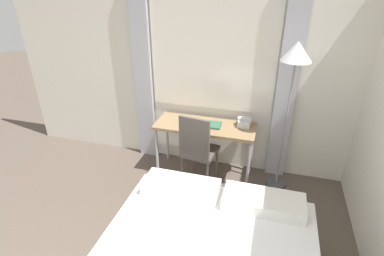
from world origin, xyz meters
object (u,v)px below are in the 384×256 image
(desk, at_px, (205,130))
(standing_lamp, at_px, (295,67))
(desk_chair, at_px, (198,147))
(telephone, at_px, (244,122))
(book, at_px, (211,125))

(desk, xyz_separation_m, standing_lamp, (0.96, 0.01, 0.89))
(desk_chair, relative_size, telephone, 5.36)
(standing_lamp, height_order, telephone, standing_lamp)
(desk_chair, bearing_deg, telephone, 45.92)
(standing_lamp, bearing_deg, desk, -179.47)
(desk, relative_size, book, 5.03)
(standing_lamp, xyz_separation_m, book, (-0.88, -0.00, -0.81))
(desk_chair, height_order, telephone, desk_chair)
(standing_lamp, bearing_deg, book, -179.81)
(desk_chair, relative_size, standing_lamp, 0.55)
(standing_lamp, relative_size, book, 7.21)
(telephone, bearing_deg, desk, -166.15)
(desk, height_order, telephone, telephone)
(desk_chair, distance_m, book, 0.35)
(standing_lamp, bearing_deg, telephone, 167.36)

